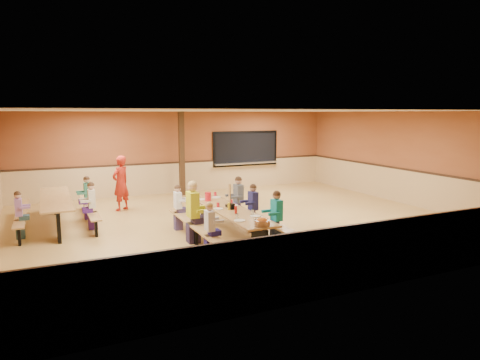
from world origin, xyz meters
name	(u,v)px	position (x,y,z in m)	size (l,w,h in m)	color
ground	(237,222)	(0.00, 0.00, 0.00)	(12.00, 12.00, 0.00)	#A2793D
room_envelope	(237,197)	(0.00, 0.00, 0.69)	(12.04, 10.04, 3.02)	brown
kitchen_pass_through	(246,150)	(2.60, 4.96, 1.49)	(2.78, 0.28, 1.38)	black
structural_post	(182,154)	(-0.20, 4.40, 1.50)	(0.18, 0.18, 3.00)	black
cafeteria_table_main	(229,218)	(-0.85, -1.41, 0.53)	(1.91, 3.70, 0.74)	#A37840
cafeteria_table_second	(56,205)	(-4.47, 1.76, 0.53)	(1.91, 3.70, 0.74)	#A37840
seated_child_white_left	(210,230)	(-1.67, -2.32, 0.57)	(0.33, 0.27, 1.13)	silver
seated_adult_yellow	(193,213)	(-1.67, -1.24, 0.70)	(0.46, 0.38, 1.41)	#C1C81B
seated_child_grey_left	(178,208)	(-1.67, -0.04, 0.57)	(0.33, 0.27, 1.14)	white
seated_child_teal_right	(276,218)	(-0.02, -2.18, 0.61)	(0.37, 0.30, 1.21)	teal
seated_child_navy_right	(253,208)	(-0.02, -1.00, 0.59)	(0.36, 0.29, 1.19)	navy
seated_child_char_right	(238,201)	(-0.02, -0.12, 0.63)	(0.39, 0.32, 1.26)	#52575D
seated_child_purple_sec	(19,215)	(-5.30, 0.77, 0.56)	(0.33, 0.27, 1.12)	#97669D
seated_child_green_sec	(88,198)	(-3.65, 2.10, 0.60)	(0.36, 0.30, 1.20)	#34836A
seated_child_tan_sec	(92,206)	(-3.65, 0.94, 0.60)	(0.36, 0.30, 1.20)	beige
standing_woman	(121,183)	(-2.61, 2.82, 0.84)	(0.61, 0.40, 1.68)	#AC2113
punch_pitcher	(208,197)	(-0.97, -0.32, 0.85)	(0.16, 0.16, 0.22)	red
chip_bowl	(262,222)	(-0.85, -3.06, 0.81)	(0.32, 0.32, 0.15)	orange
napkin_dispenser	(232,206)	(-0.80, -1.44, 0.80)	(0.10, 0.14, 0.13)	black
condiment_mustard	(229,206)	(-0.89, -1.49, 0.82)	(0.06, 0.06, 0.17)	yellow
condiment_ketchup	(236,210)	(-0.89, -1.88, 0.82)	(0.06, 0.06, 0.17)	#B2140F
table_paddle	(230,201)	(-0.76, -1.22, 0.88)	(0.16, 0.16, 0.56)	black
place_settings	(229,207)	(-0.85, -1.41, 0.80)	(0.65, 3.30, 0.11)	beige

